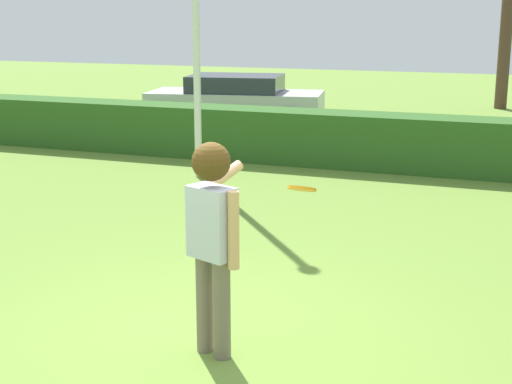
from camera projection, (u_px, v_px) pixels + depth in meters
The scene contains 5 objects.
ground_plane at pixel (198, 341), 6.40m from camera, with size 60.00×60.00×0.00m, color olive.
person at pixel (213, 225), 5.90m from camera, with size 0.53×0.82×1.77m.
frisbee at pixel (302, 189), 6.12m from camera, with size 0.24×0.23×0.10m.
hedge_row at pixel (379, 141), 13.33m from camera, with size 23.98×0.90×0.97m, color #2C591F.
parked_car_silver at pixel (236, 98), 18.17m from camera, with size 4.43×2.40×1.25m.
Camera 1 is at (2.53, -5.37, 2.76)m, focal length 52.24 mm.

